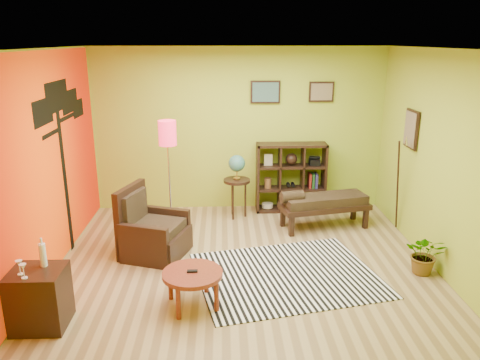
{
  "coord_description": "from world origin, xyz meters",
  "views": [
    {
      "loc": [
        -0.27,
        -5.71,
        2.91
      ],
      "look_at": [
        -0.05,
        0.42,
        1.05
      ],
      "focal_mm": 35.0,
      "sensor_mm": 36.0,
      "label": 1
    }
  ],
  "objects_px": {
    "potted_plant": "(425,258)",
    "coffee_table": "(193,277)",
    "armchair": "(151,234)",
    "globe_table": "(237,171)",
    "cube_shelf": "(292,177)",
    "side_cabinet": "(40,298)",
    "bench": "(322,203)",
    "floor_lamp": "(168,144)"
  },
  "relations": [
    {
      "from": "armchair",
      "to": "coffee_table",
      "type": "bearing_deg",
      "value": -64.2
    },
    {
      "from": "potted_plant",
      "to": "armchair",
      "type": "bearing_deg",
      "value": 168.88
    },
    {
      "from": "armchair",
      "to": "potted_plant",
      "type": "height_order",
      "value": "armchair"
    },
    {
      "from": "coffee_table",
      "to": "armchair",
      "type": "bearing_deg",
      "value": 115.8
    },
    {
      "from": "side_cabinet",
      "to": "floor_lamp",
      "type": "relative_size",
      "value": 0.53
    },
    {
      "from": "armchair",
      "to": "cube_shelf",
      "type": "relative_size",
      "value": 0.84
    },
    {
      "from": "floor_lamp",
      "to": "globe_table",
      "type": "height_order",
      "value": "floor_lamp"
    },
    {
      "from": "side_cabinet",
      "to": "globe_table",
      "type": "distance_m",
      "value": 3.78
    },
    {
      "from": "coffee_table",
      "to": "side_cabinet",
      "type": "bearing_deg",
      "value": -168.12
    },
    {
      "from": "side_cabinet",
      "to": "bench",
      "type": "height_order",
      "value": "side_cabinet"
    },
    {
      "from": "cube_shelf",
      "to": "side_cabinet",
      "type": "bearing_deg",
      "value": -132.74
    },
    {
      "from": "globe_table",
      "to": "potted_plant",
      "type": "height_order",
      "value": "globe_table"
    },
    {
      "from": "cube_shelf",
      "to": "armchair",
      "type": "bearing_deg",
      "value": -142.51
    },
    {
      "from": "coffee_table",
      "to": "armchair",
      "type": "xyz_separation_m",
      "value": [
        -0.65,
        1.35,
        -0.06
      ]
    },
    {
      "from": "armchair",
      "to": "potted_plant",
      "type": "bearing_deg",
      "value": -11.12
    },
    {
      "from": "floor_lamp",
      "to": "potted_plant",
      "type": "xyz_separation_m",
      "value": [
        3.37,
        -1.34,
        -1.24
      ]
    },
    {
      "from": "coffee_table",
      "to": "potted_plant",
      "type": "bearing_deg",
      "value": 12.48
    },
    {
      "from": "floor_lamp",
      "to": "potted_plant",
      "type": "relative_size",
      "value": 3.33
    },
    {
      "from": "cube_shelf",
      "to": "potted_plant",
      "type": "height_order",
      "value": "cube_shelf"
    },
    {
      "from": "armchair",
      "to": "bench",
      "type": "height_order",
      "value": "armchair"
    },
    {
      "from": "globe_table",
      "to": "bench",
      "type": "distance_m",
      "value": 1.49
    },
    {
      "from": "bench",
      "to": "potted_plant",
      "type": "height_order",
      "value": "bench"
    },
    {
      "from": "side_cabinet",
      "to": "cube_shelf",
      "type": "distance_m",
      "value": 4.6
    },
    {
      "from": "armchair",
      "to": "bench",
      "type": "bearing_deg",
      "value": 18.66
    },
    {
      "from": "side_cabinet",
      "to": "cube_shelf",
      "type": "bearing_deg",
      "value": 47.26
    },
    {
      "from": "coffee_table",
      "to": "globe_table",
      "type": "height_order",
      "value": "globe_table"
    },
    {
      "from": "potted_plant",
      "to": "coffee_table",
      "type": "bearing_deg",
      "value": -167.52
    },
    {
      "from": "coffee_table",
      "to": "bench",
      "type": "height_order",
      "value": "bench"
    },
    {
      "from": "cube_shelf",
      "to": "potted_plant",
      "type": "distance_m",
      "value": 2.79
    },
    {
      "from": "floor_lamp",
      "to": "cube_shelf",
      "type": "distance_m",
      "value": 2.4
    },
    {
      "from": "coffee_table",
      "to": "potted_plant",
      "type": "distance_m",
      "value": 3.01
    },
    {
      "from": "armchair",
      "to": "cube_shelf",
      "type": "height_order",
      "value": "cube_shelf"
    },
    {
      "from": "potted_plant",
      "to": "bench",
      "type": "bearing_deg",
      "value": 122.61
    },
    {
      "from": "cube_shelf",
      "to": "potted_plant",
      "type": "bearing_deg",
      "value": -59.9
    },
    {
      "from": "floor_lamp",
      "to": "side_cabinet",
      "type": "bearing_deg",
      "value": -115.92
    },
    {
      "from": "coffee_table",
      "to": "armchair",
      "type": "distance_m",
      "value": 1.5
    },
    {
      "from": "bench",
      "to": "coffee_table",
      "type": "bearing_deg",
      "value": -130.85
    },
    {
      "from": "cube_shelf",
      "to": "bench",
      "type": "relative_size",
      "value": 0.8
    },
    {
      "from": "globe_table",
      "to": "bench",
      "type": "height_order",
      "value": "globe_table"
    },
    {
      "from": "coffee_table",
      "to": "potted_plant",
      "type": "relative_size",
      "value": 1.27
    },
    {
      "from": "armchair",
      "to": "side_cabinet",
      "type": "xyz_separation_m",
      "value": [
        -0.92,
        -1.68,
        0.03
      ]
    },
    {
      "from": "armchair",
      "to": "side_cabinet",
      "type": "height_order",
      "value": "armchair"
    }
  ]
}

